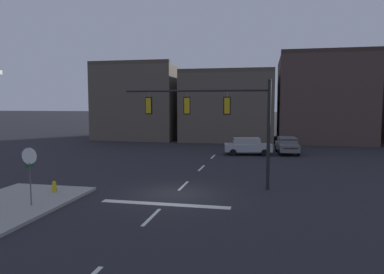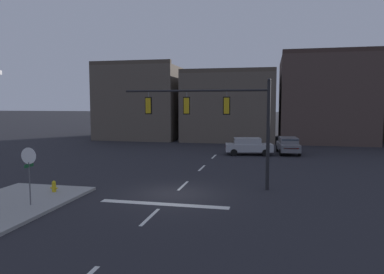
% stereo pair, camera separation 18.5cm
% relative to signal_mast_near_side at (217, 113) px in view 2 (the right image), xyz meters
% --- Properties ---
extents(ground_plane, '(400.00, 400.00, 0.00)m').
position_rel_signal_mast_near_side_xyz_m(ground_plane, '(-2.02, -2.04, -4.29)').
color(ground_plane, '#232328').
extents(sidewalk_near_corner, '(5.00, 8.00, 0.15)m').
position_rel_signal_mast_near_side_xyz_m(sidewalk_near_corner, '(-9.10, -6.04, -4.21)').
color(sidewalk_near_corner, gray).
rests_on(sidewalk_near_corner, ground).
extents(stop_bar_paint, '(6.40, 0.50, 0.01)m').
position_rel_signal_mast_near_side_xyz_m(stop_bar_paint, '(-2.02, -4.04, -4.28)').
color(stop_bar_paint, silver).
rests_on(stop_bar_paint, ground).
extents(lane_centreline, '(0.16, 26.40, 0.01)m').
position_rel_signal_mast_near_side_xyz_m(lane_centreline, '(-2.02, -0.04, -4.28)').
color(lane_centreline, silver).
rests_on(lane_centreline, ground).
extents(signal_mast_near_side, '(8.46, 0.36, 6.23)m').
position_rel_signal_mast_near_side_xyz_m(signal_mast_near_side, '(0.00, 0.00, 0.00)').
color(signal_mast_near_side, black).
rests_on(signal_mast_near_side, ground).
extents(stop_sign, '(0.76, 0.64, 2.83)m').
position_rel_signal_mast_near_side_xyz_m(stop_sign, '(-7.89, -5.95, -2.14)').
color(stop_sign, '#56565B').
rests_on(stop_sign, ground).
extents(car_lot_nearside, '(4.63, 2.42, 1.61)m').
position_rel_signal_mast_near_side_xyz_m(car_lot_nearside, '(1.00, 13.81, -3.43)').
color(car_lot_nearside, '#9EA0A5').
rests_on(car_lot_nearside, ground).
extents(car_lot_middle, '(2.22, 4.57, 1.61)m').
position_rel_signal_mast_near_side_xyz_m(car_lot_middle, '(4.72, 15.29, -3.43)').
color(car_lot_middle, slate).
rests_on(car_lot_middle, ground).
extents(fire_hydrant, '(0.40, 0.30, 0.75)m').
position_rel_signal_mast_near_side_xyz_m(fire_hydrant, '(-8.28, -3.50, -3.96)').
color(fire_hydrant, gold).
rests_on(fire_hydrant, ground).
extents(building_row, '(56.41, 12.35, 11.08)m').
position_rel_signal_mast_near_side_xyz_m(building_row, '(7.86, 28.75, 0.60)').
color(building_row, brown).
rests_on(building_row, ground).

